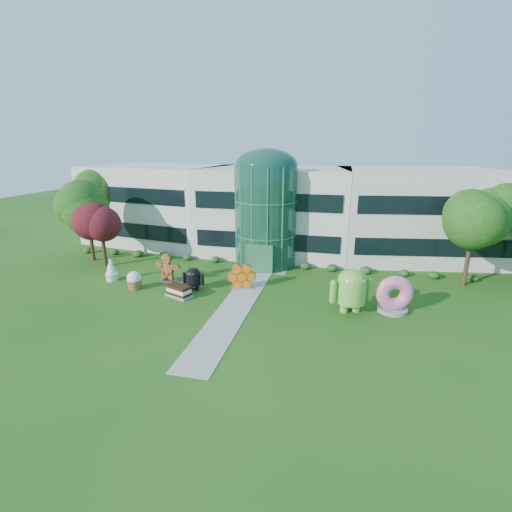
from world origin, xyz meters
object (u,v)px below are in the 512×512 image
(android_green, at_px, (352,287))
(donut, at_px, (394,293))
(android_black, at_px, (193,277))
(gingerbread, at_px, (167,267))

(android_green, relative_size, donut, 1.37)
(android_black, height_order, gingerbread, gingerbread)
(android_black, distance_m, gingerbread, 3.23)
(gingerbread, bearing_deg, android_green, 3.75)
(android_black, relative_size, gingerbread, 0.78)
(android_green, distance_m, gingerbread, 15.99)
(android_green, height_order, gingerbread, android_green)
(gingerbread, bearing_deg, donut, 7.70)
(android_green, bearing_deg, donut, -9.71)
(android_green, distance_m, android_black, 12.88)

